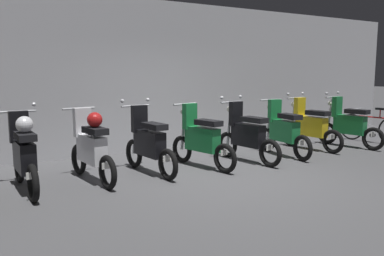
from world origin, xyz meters
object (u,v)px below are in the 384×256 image
at_px(motorbike_slot_1, 24,154).
at_px(motorbike_slot_6, 283,131).
at_px(motorbike_slot_3, 148,143).
at_px(motorbike_slot_5, 246,135).
at_px(bicycle, 371,128).
at_px(motorbike_slot_7, 310,126).
at_px(motorbike_slot_4, 201,139).
at_px(motorbike_slot_2, 91,147).
at_px(motorbike_slot_8, 348,125).

relative_size(motorbike_slot_1, motorbike_slot_6, 1.00).
height_order(motorbike_slot_3, motorbike_slot_6, motorbike_slot_3).
relative_size(motorbike_slot_3, motorbike_slot_5, 1.00).
xyz_separation_m(motorbike_slot_1, motorbike_slot_3, (2.04, 0.02, -0.04)).
bearing_deg(motorbike_slot_1, bicycle, -0.61).
height_order(motorbike_slot_7, bicycle, motorbike_slot_7).
relative_size(motorbike_slot_1, motorbike_slot_5, 1.00).
xyz_separation_m(motorbike_slot_3, motorbike_slot_5, (2.04, -0.18, 0.00)).
distance_m(motorbike_slot_4, bicycle, 5.10).
distance_m(motorbike_slot_5, motorbike_slot_7, 2.06).
xyz_separation_m(motorbike_slot_5, bicycle, (4.08, 0.08, -0.17)).
xyz_separation_m(motorbike_slot_4, bicycle, (5.10, 0.00, -0.16)).
distance_m(motorbike_slot_4, motorbike_slot_7, 3.07).
relative_size(motorbike_slot_3, motorbike_slot_7, 1.00).
xyz_separation_m(motorbike_slot_4, motorbike_slot_6, (2.05, -0.03, 0.00)).
relative_size(motorbike_slot_2, motorbike_slot_3, 1.00).
height_order(motorbike_slot_6, motorbike_slot_8, motorbike_slot_8).
xyz_separation_m(motorbike_slot_1, bicycle, (8.15, -0.09, -0.21)).
bearing_deg(motorbike_slot_7, motorbike_slot_8, -13.90).
xyz_separation_m(motorbike_slot_2, motorbike_slot_5, (3.06, -0.19, -0.04)).
relative_size(motorbike_slot_2, motorbike_slot_6, 1.00).
distance_m(motorbike_slot_2, motorbike_slot_3, 1.02).
xyz_separation_m(motorbike_slot_1, motorbike_slot_8, (7.13, -0.18, -0.04)).
bearing_deg(motorbike_slot_7, motorbike_slot_4, -176.93).
bearing_deg(motorbike_slot_7, motorbike_slot_2, -179.50).
height_order(motorbike_slot_5, bicycle, motorbike_slot_5).
relative_size(motorbike_slot_8, bicycle, 0.97).
bearing_deg(motorbike_slot_6, motorbike_slot_2, 177.94).
xyz_separation_m(motorbike_slot_2, motorbike_slot_4, (2.04, -0.12, -0.04)).
bearing_deg(motorbike_slot_8, motorbike_slot_3, 177.75).
xyz_separation_m(motorbike_slot_6, motorbike_slot_8, (2.03, -0.06, 0.00)).
relative_size(motorbike_slot_2, motorbike_slot_7, 1.00).
distance_m(motorbike_slot_3, motorbike_slot_5, 2.05).
xyz_separation_m(motorbike_slot_5, motorbike_slot_8, (3.06, -0.02, 0.00)).
distance_m(motorbike_slot_5, motorbike_slot_6, 1.03).
bearing_deg(bicycle, motorbike_slot_2, 179.07).
distance_m(motorbike_slot_1, bicycle, 8.16).
xyz_separation_m(motorbike_slot_1, motorbike_slot_5, (4.08, -0.16, -0.04)).
height_order(motorbike_slot_1, motorbike_slot_6, motorbike_slot_1).
xyz_separation_m(motorbike_slot_3, motorbike_slot_8, (5.10, -0.20, 0.00)).
distance_m(motorbike_slot_3, motorbike_slot_6, 3.07).
relative_size(motorbike_slot_3, bicycle, 0.98).
distance_m(motorbike_slot_2, motorbike_slot_4, 2.04).
relative_size(motorbike_slot_1, motorbike_slot_3, 1.00).
height_order(motorbike_slot_8, bicycle, motorbike_slot_8).
relative_size(motorbike_slot_5, bicycle, 0.97).
height_order(motorbike_slot_3, motorbike_slot_7, same).
bearing_deg(bicycle, motorbike_slot_6, -179.42).
bearing_deg(motorbike_slot_8, motorbike_slot_1, 178.57).
bearing_deg(motorbike_slot_1, motorbike_slot_6, -1.32).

